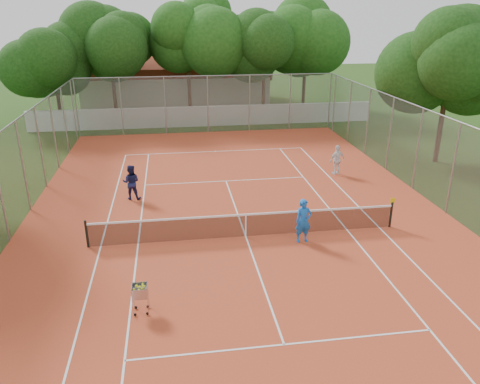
{
  "coord_description": "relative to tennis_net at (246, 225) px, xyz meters",
  "views": [
    {
      "loc": [
        -2.63,
        -16.13,
        8.24
      ],
      "look_at": [
        0.0,
        1.5,
        1.3
      ],
      "focal_mm": 35.0,
      "sensor_mm": 36.0,
      "label": 1
    }
  ],
  "objects": [
    {
      "name": "tennis_net",
      "position": [
        0.0,
        0.0,
        0.0
      ],
      "size": [
        11.88,
        0.1,
        0.98
      ],
      "primitive_type": "cube",
      "color": "black",
      "rests_on": "court_pad"
    },
    {
      "name": "boundary_wall",
      "position": [
        0.0,
        19.0,
        0.24
      ],
      "size": [
        26.0,
        0.3,
        1.5
      ],
      "primitive_type": "cube",
      "color": "white",
      "rests_on": "ground"
    },
    {
      "name": "court_pad",
      "position": [
        0.0,
        0.0,
        -0.5
      ],
      "size": [
        18.0,
        34.0,
        0.02
      ],
      "primitive_type": "cube",
      "color": "#BC4524",
      "rests_on": "ground"
    },
    {
      "name": "player_far_left",
      "position": [
        -4.61,
        4.64,
        0.33
      ],
      "size": [
        0.88,
        0.74,
        1.65
      ],
      "primitive_type": "imported",
      "rotation": [
        0.0,
        0.0,
        2.99
      ],
      "color": "#181C49",
      "rests_on": "court_pad"
    },
    {
      "name": "court_lines",
      "position": [
        0.0,
        0.0,
        -0.49
      ],
      "size": [
        10.98,
        23.78,
        0.01
      ],
      "primitive_type": "cube",
      "color": "white",
      "rests_on": "court_pad"
    },
    {
      "name": "tropical_trees",
      "position": [
        0.0,
        22.0,
        4.49
      ],
      "size": [
        29.0,
        19.0,
        10.0
      ],
      "primitive_type": "cube",
      "color": "#10340D",
      "rests_on": "ground"
    },
    {
      "name": "ball_hopper",
      "position": [
        -3.79,
        -4.39,
        -0.01
      ],
      "size": [
        0.59,
        0.59,
        0.97
      ],
      "primitive_type": "cube",
      "rotation": [
        0.0,
        0.0,
        0.34
      ],
      "color": "#A9A9B0",
      "rests_on": "court_pad"
    },
    {
      "name": "player_near",
      "position": [
        2.08,
        -0.72,
        0.36
      ],
      "size": [
        0.65,
        0.46,
        1.71
      ],
      "primitive_type": "imported",
      "rotation": [
        0.0,
        0.0,
        0.08
      ],
      "color": "blue",
      "rests_on": "court_pad"
    },
    {
      "name": "clubhouse",
      "position": [
        -2.0,
        29.0,
        1.69
      ],
      "size": [
        16.4,
        9.0,
        4.4
      ],
      "primitive_type": "cube",
      "color": "beige",
      "rests_on": "ground"
    },
    {
      "name": "perimeter_fence",
      "position": [
        0.0,
        0.0,
        1.49
      ],
      "size": [
        18.0,
        34.0,
        4.0
      ],
      "primitive_type": "cube",
      "color": "slate",
      "rests_on": "ground"
    },
    {
      "name": "ground",
      "position": [
        0.0,
        0.0,
        -0.51
      ],
      "size": [
        120.0,
        120.0,
        0.0
      ],
      "primitive_type": "plane",
      "color": "#1D3A10",
      "rests_on": "ground"
    },
    {
      "name": "player_far_right",
      "position": [
        6.0,
        6.63,
        0.31
      ],
      "size": [
        1.01,
        0.69,
        1.6
      ],
      "primitive_type": "imported",
      "rotation": [
        0.0,
        0.0,
        3.5
      ],
      "color": "white",
      "rests_on": "court_pad"
    }
  ]
}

